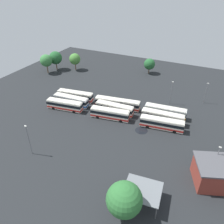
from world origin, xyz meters
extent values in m
plane|color=black|center=(0.00, 0.00, 0.00)|extent=(112.44, 112.44, 0.00)
cube|color=silver|center=(-15.36, -5.20, 1.78)|extent=(12.96, 3.57, 2.96)
cube|color=beige|center=(-15.36, -5.20, 3.33)|extent=(12.43, 3.33, 0.14)
cube|color=black|center=(-15.36, -5.20, 2.25)|extent=(13.02, 3.61, 0.95)
cube|color=orange|center=(-15.36, -5.20, 0.95)|extent=(13.02, 3.61, 0.59)
cube|color=black|center=(-8.98, -4.62, 2.35)|extent=(0.24, 1.98, 1.09)
cylinder|color=black|center=(-11.51, -3.73, 0.50)|extent=(1.02, 0.39, 1.00)
cylinder|color=black|center=(-11.31, -5.95, 0.50)|extent=(1.02, 0.39, 1.00)
cylinder|color=black|center=(-19.41, -4.45, 0.50)|extent=(1.02, 0.39, 1.00)
cylinder|color=black|center=(-19.21, -6.67, 0.50)|extent=(1.02, 0.39, 1.00)
cube|color=silver|center=(-15.40, -1.74, 1.78)|extent=(12.85, 3.30, 2.96)
cube|color=beige|center=(-15.40, -1.74, 3.33)|extent=(12.33, 3.07, 0.14)
cube|color=black|center=(-15.40, -1.74, 2.25)|extent=(12.92, 3.34, 0.95)
cube|color=red|center=(-15.40, -1.74, 0.95)|extent=(12.92, 3.34, 0.59)
cube|color=black|center=(-9.04, -1.29, 2.35)|extent=(0.20, 1.98, 1.09)
cylinder|color=black|center=(-11.54, -0.35, 0.50)|extent=(1.02, 0.37, 1.00)
cylinder|color=black|center=(-11.39, -2.57, 0.50)|extent=(1.02, 0.37, 1.00)
cylinder|color=black|center=(-19.41, -0.90, 0.50)|extent=(1.02, 0.37, 1.00)
cylinder|color=black|center=(-19.25, -3.12, 0.50)|extent=(1.02, 0.37, 1.00)
cube|color=silver|center=(-16.10, 1.78, 1.78)|extent=(12.70, 4.04, 2.96)
cube|color=beige|center=(-16.10, 1.78, 3.33)|extent=(12.18, 3.78, 0.14)
cube|color=black|center=(-16.10, 1.78, 2.25)|extent=(12.76, 4.08, 0.95)
cube|color=red|center=(-16.10, 1.78, 0.95)|extent=(12.76, 4.08, 0.59)
cube|color=black|center=(-9.90, 2.60, 2.35)|extent=(0.32, 1.98, 1.09)
cylinder|color=black|center=(-12.41, 3.39, 0.50)|extent=(1.03, 0.43, 1.00)
cylinder|color=black|center=(-12.11, 1.18, 0.50)|extent=(1.03, 0.43, 1.00)
cylinder|color=black|center=(-20.08, 2.37, 0.50)|extent=(1.03, 0.43, 1.00)
cylinder|color=black|center=(-19.79, 0.17, 0.50)|extent=(1.03, 0.43, 1.00)
cube|color=silver|center=(0.39, -3.25, 1.78)|extent=(15.22, 4.65, 2.96)
cube|color=beige|center=(0.39, -3.25, 3.33)|extent=(14.59, 4.37, 0.14)
cube|color=black|center=(0.39, -3.25, 2.25)|extent=(15.30, 4.70, 0.95)
cube|color=red|center=(0.39, -3.25, 0.95)|extent=(15.30, 4.70, 0.59)
cube|color=black|center=(7.83, -2.12, 2.35)|extent=(0.36, 1.97, 1.09)
cube|color=#47474C|center=(-1.24, -3.50, 1.78)|extent=(1.26, 2.58, 2.84)
cylinder|color=black|center=(4.83, -1.45, 0.50)|extent=(1.03, 0.45, 1.00)
cylinder|color=black|center=(5.16, -3.65, 0.50)|extent=(1.03, 0.45, 1.00)
cylinder|color=black|center=(-4.38, -2.85, 0.50)|extent=(1.03, 0.45, 1.00)
cylinder|color=black|center=(-4.05, -5.05, 0.50)|extent=(1.03, 0.45, 1.00)
cube|color=silver|center=(-0.14, 0.10, 1.78)|extent=(12.50, 2.93, 2.96)
cube|color=beige|center=(-0.14, 0.10, 3.33)|extent=(12.00, 2.72, 0.14)
cube|color=black|center=(-0.14, 0.10, 2.25)|extent=(12.56, 2.97, 0.95)
cube|color=red|center=(-0.14, 0.10, 0.95)|extent=(12.56, 2.97, 0.59)
cube|color=black|center=(6.07, 0.36, 2.35)|extent=(0.14, 1.99, 1.09)
cylinder|color=black|center=(3.65, 1.37, 0.50)|extent=(1.01, 0.34, 1.00)
cylinder|color=black|center=(3.75, -0.85, 0.50)|extent=(1.01, 0.34, 1.00)
cylinder|color=black|center=(-4.03, 1.05, 0.50)|extent=(1.01, 0.34, 1.00)
cylinder|color=black|center=(-3.94, -1.17, 0.50)|extent=(1.01, 0.34, 1.00)
cube|color=silver|center=(-0.21, 3.55, 1.78)|extent=(12.33, 4.25, 2.96)
cube|color=beige|center=(-0.21, 3.55, 3.33)|extent=(11.82, 3.99, 0.14)
cube|color=black|center=(-0.21, 3.55, 2.25)|extent=(12.40, 4.30, 0.95)
cube|color=red|center=(-0.21, 3.55, 0.95)|extent=(12.40, 4.30, 0.59)
cube|color=black|center=(5.78, 4.48, 2.35)|extent=(0.36, 1.97, 1.09)
cylinder|color=black|center=(3.32, 5.23, 0.50)|extent=(1.03, 0.45, 1.00)
cylinder|color=black|center=(3.66, 3.03, 0.50)|extent=(1.03, 0.45, 1.00)
cylinder|color=black|center=(-4.09, 4.07, 0.50)|extent=(1.03, 0.45, 1.00)
cylinder|color=black|center=(-3.75, 1.87, 0.50)|extent=(1.03, 0.45, 1.00)
cube|color=silver|center=(16.16, -1.79, 1.78)|extent=(13.06, 4.20, 2.96)
cube|color=beige|center=(16.16, -1.79, 3.33)|extent=(12.53, 3.94, 0.14)
cube|color=black|center=(16.16, -1.79, 2.25)|extent=(13.13, 4.25, 0.95)
cube|color=red|center=(16.16, -1.79, 0.95)|extent=(13.13, 4.25, 0.59)
cube|color=black|center=(22.53, -0.88, 2.35)|extent=(0.34, 1.97, 1.09)
cylinder|color=black|center=(19.94, -0.13, 0.50)|extent=(1.03, 0.44, 1.00)
cylinder|color=black|center=(20.26, -2.33, 0.50)|extent=(1.03, 0.44, 1.00)
cylinder|color=black|center=(12.06, -1.25, 0.50)|extent=(1.03, 0.44, 1.00)
cylinder|color=black|center=(12.37, -3.45, 0.50)|extent=(1.03, 0.44, 1.00)
cube|color=silver|center=(15.56, 1.72, 1.78)|extent=(12.56, 3.27, 2.96)
cube|color=beige|center=(15.56, 1.72, 3.33)|extent=(12.05, 3.04, 0.14)
cube|color=black|center=(15.56, 1.72, 2.25)|extent=(12.63, 3.31, 0.95)
cube|color=#1E56A8|center=(15.56, 1.72, 0.95)|extent=(12.63, 3.31, 0.59)
cube|color=black|center=(21.77, 2.15, 2.35)|extent=(0.20, 1.98, 1.09)
cylinder|color=black|center=(19.32, 3.10, 0.50)|extent=(1.02, 0.37, 1.00)
cylinder|color=black|center=(19.47, 0.88, 0.50)|extent=(1.02, 0.37, 1.00)
cylinder|color=black|center=(11.64, 2.57, 0.50)|extent=(1.02, 0.37, 1.00)
cylinder|color=black|center=(11.79, 0.35, 0.50)|extent=(1.02, 0.37, 1.00)
cube|color=silver|center=(15.65, 5.23, 1.78)|extent=(12.30, 4.15, 2.96)
cube|color=beige|center=(15.65, 5.23, 3.33)|extent=(11.80, 3.89, 0.14)
cube|color=black|center=(15.65, 5.23, 2.25)|extent=(12.37, 4.20, 0.95)
cube|color=red|center=(15.65, 5.23, 0.95)|extent=(12.37, 4.20, 0.59)
cube|color=black|center=(21.64, 6.11, 2.35)|extent=(0.35, 1.97, 1.09)
cylinder|color=black|center=(19.20, 6.88, 0.50)|extent=(1.03, 0.44, 1.00)
cylinder|color=black|center=(19.52, 4.68, 0.50)|extent=(1.03, 0.44, 1.00)
cylinder|color=black|center=(11.79, 5.79, 0.50)|extent=(1.03, 0.44, 1.00)
cylinder|color=black|center=(12.11, 3.59, 0.50)|extent=(1.03, 0.44, 1.00)
cube|color=maroon|center=(-32.16, 15.98, 2.57)|extent=(11.61, 10.12, 5.14)
cube|color=#4C4C51|center=(-32.16, 15.98, 5.32)|extent=(12.30, 10.73, 0.36)
cube|color=slate|center=(-18.98, 27.51, 3.36)|extent=(7.82, 6.97, 0.20)
cylinder|color=#59595B|center=(-15.97, 30.67, 1.63)|extent=(0.20, 0.20, 3.26)
cylinder|color=#59595B|center=(-15.39, 25.03, 1.63)|extent=(0.20, 0.20, 3.26)
cylinder|color=#59595B|center=(-22.56, 29.99, 1.63)|extent=(0.20, 0.20, 3.26)
cylinder|color=#59595B|center=(-21.98, 24.35, 1.63)|extent=(0.20, 0.20, 3.26)
cylinder|color=slate|center=(10.60, 26.41, 4.23)|extent=(0.16, 0.16, 8.46)
cube|color=silver|center=(10.60, 26.41, 8.64)|extent=(0.56, 0.28, 0.20)
cylinder|color=slate|center=(-25.50, -19.52, 3.66)|extent=(0.16, 0.16, 7.31)
cube|color=silver|center=(-25.50, -19.52, 7.49)|extent=(0.56, 0.28, 0.20)
cylinder|color=slate|center=(-31.12, 13.16, 3.65)|extent=(0.16, 0.16, 7.30)
cube|color=silver|center=(-31.12, 13.16, 7.48)|extent=(0.56, 0.28, 0.20)
cylinder|color=slate|center=(-14.90, -13.79, 4.08)|extent=(0.16, 0.16, 8.16)
cube|color=silver|center=(-14.90, -13.79, 8.34)|extent=(0.56, 0.28, 0.20)
cylinder|color=brown|center=(-17.16, 32.51, 1.38)|extent=(0.44, 0.44, 2.76)
sphere|color=#2D6B33|center=(-17.16, 32.51, 5.53)|extent=(6.53, 6.53, 6.53)
cylinder|color=brown|center=(0.10, -37.03, 1.13)|extent=(0.44, 0.44, 2.26)
sphere|color=#235B2D|center=(0.10, -37.03, 4.34)|extent=(4.90, 4.90, 4.90)
cylinder|color=brown|center=(41.56, -17.64, 1.77)|extent=(0.44, 0.44, 3.53)
sphere|color=#387A3D|center=(41.56, -17.64, 5.82)|extent=(5.37, 5.37, 5.37)
cylinder|color=brown|center=(32.19, -26.18, 1.55)|extent=(0.44, 0.44, 3.10)
sphere|color=#478438|center=(32.19, -26.18, 5.25)|extent=(5.06, 5.06, 5.06)
cylinder|color=brown|center=(40.35, -22.67, 1.61)|extent=(0.44, 0.44, 3.22)
sphere|color=#235B2D|center=(40.35, -22.67, 5.71)|extent=(5.86, 5.86, 5.86)
cylinder|color=black|center=(-11.19, 5.18, 0.00)|extent=(3.70, 3.70, 0.01)
cylinder|color=black|center=(17.76, -4.63, 0.00)|extent=(2.72, 2.72, 0.01)
camera|label=1|loc=(-25.88, 55.66, 39.27)|focal=35.74mm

